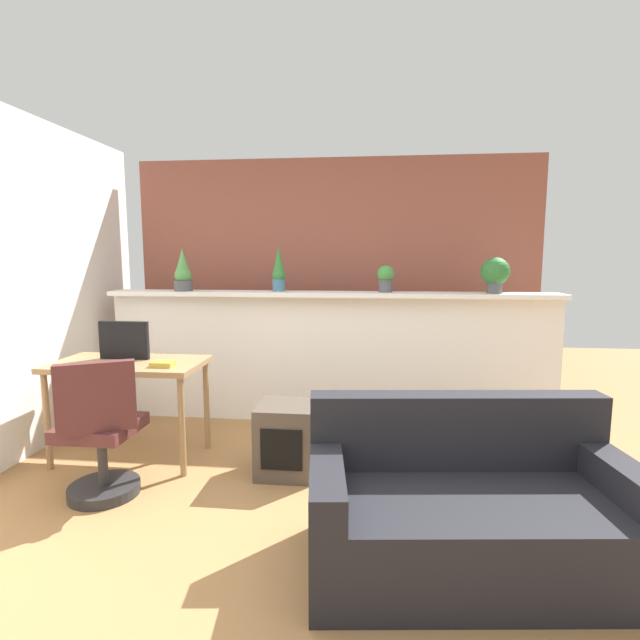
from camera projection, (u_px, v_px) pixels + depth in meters
ground_plane at (296, 546)px, 2.54m from camera, size 12.00×12.00×0.00m
divider_wall at (329, 359)px, 4.43m from camera, size 4.06×0.16×1.17m
plant_shelf at (329, 294)px, 4.31m from camera, size 4.06×0.31×0.04m
brick_wall_behind at (335, 283)px, 4.94m from camera, size 4.06×0.10×2.50m
potted_plant_0 at (183, 273)px, 4.41m from camera, size 0.17×0.17×0.39m
potted_plant_1 at (279, 271)px, 4.37m from camera, size 0.12×0.12×0.41m
potted_plant_2 at (386, 278)px, 4.25m from camera, size 0.15×0.15×0.24m
potted_plant_3 at (495, 273)px, 4.11m from camera, size 0.24×0.24×0.31m
desk at (129, 373)px, 3.57m from camera, size 1.10×0.60×0.75m
tv_monitor at (124, 340)px, 3.62m from camera, size 0.38×0.04×0.29m
office_chair at (101, 440)px, 2.98m from camera, size 0.52×0.52×0.91m
side_cube_shelf at (286, 439)px, 3.37m from camera, size 0.40×0.41×0.50m
book_on_desk at (163, 364)px, 3.39m from camera, size 0.16×0.11×0.04m
couch at (468, 510)px, 2.36m from camera, size 1.63×0.93×0.80m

